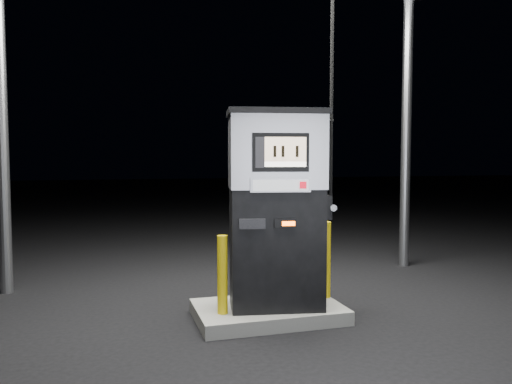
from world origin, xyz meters
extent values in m
plane|color=black|center=(0.00, 0.00, 0.00)|extent=(80.00, 80.00, 0.00)
cube|color=slate|center=(0.00, 0.00, 0.07)|extent=(1.60, 1.00, 0.15)
cylinder|color=gray|center=(-3.00, 2.00, 2.25)|extent=(0.16, 0.16, 4.50)
cylinder|color=gray|center=(3.00, 2.00, 2.25)|extent=(0.16, 0.16, 4.50)
cube|color=black|center=(0.07, -0.07, 0.80)|extent=(1.07, 0.74, 1.30)
cube|color=#A5A5AC|center=(0.07, -0.07, 1.84)|extent=(1.10, 0.76, 0.78)
cube|color=black|center=(0.07, -0.07, 2.26)|extent=(1.15, 0.81, 0.06)
cube|color=black|center=(0.01, -0.37, 1.83)|extent=(0.58, 0.13, 0.39)
cube|color=tan|center=(0.05, -0.39, 1.86)|extent=(0.42, 0.08, 0.25)
cube|color=white|center=(0.05, -0.39, 1.71)|extent=(0.42, 0.08, 0.05)
cube|color=#A5A5AC|center=(0.01, -0.37, 1.50)|extent=(0.62, 0.14, 0.15)
cube|color=#A5A9AD|center=(0.01, -0.39, 1.50)|extent=(0.56, 0.11, 0.11)
cube|color=red|center=(0.23, -0.43, 1.50)|extent=(0.07, 0.02, 0.07)
cube|color=black|center=(0.06, -0.38, 1.11)|extent=(0.23, 0.06, 0.09)
cube|color=#FF570C|center=(0.09, -0.39, 1.11)|extent=(0.13, 0.03, 0.05)
cube|color=black|center=(-0.27, -0.32, 1.11)|extent=(0.27, 0.07, 0.10)
cube|color=black|center=(0.60, -0.17, 1.24)|extent=(0.14, 0.20, 0.26)
cylinder|color=gray|center=(0.66, -0.18, 1.24)|extent=(0.11, 0.24, 0.07)
cylinder|color=black|center=(0.63, -0.23, 2.98)|extent=(0.04, 0.04, 3.22)
cylinder|color=#DCBB0C|center=(-0.55, -0.15, 0.56)|extent=(0.14, 0.14, 0.82)
cylinder|color=#DCBB0C|center=(0.74, 0.12, 0.59)|extent=(0.15, 0.15, 0.89)
camera|label=1|loc=(-1.65, -5.17, 1.76)|focal=35.00mm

